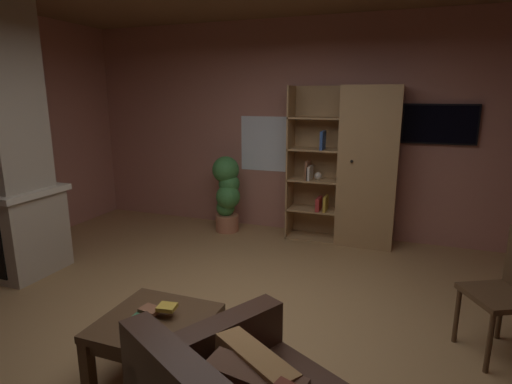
{
  "coord_description": "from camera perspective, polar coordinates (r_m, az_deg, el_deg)",
  "views": [
    {
      "loc": [
        1.15,
        -2.73,
        1.83
      ],
      "look_at": [
        0.0,
        0.4,
        1.05
      ],
      "focal_mm": 28.74,
      "sensor_mm": 36.0,
      "label": 1
    }
  ],
  "objects": [
    {
      "name": "window_pane_back",
      "position": [
        5.69,
        1.32,
        6.71
      ],
      "size": [
        0.71,
        0.01,
        0.75
      ],
      "primitive_type": "cube",
      "color": "white"
    },
    {
      "name": "wall_mounted_tv",
      "position": [
        5.34,
        24.18,
        8.61
      ],
      "size": [
        0.84,
        0.06,
        0.47
      ],
      "color": "black"
    },
    {
      "name": "coffee_table",
      "position": [
        2.91,
        -13.76,
        -18.16
      ],
      "size": [
        0.69,
        0.68,
        0.42
      ],
      "color": "#4C331E",
      "rests_on": "ground"
    },
    {
      "name": "dining_chair",
      "position": [
        3.46,
        32.03,
        -11.08
      ],
      "size": [
        0.57,
        0.57,
        0.92
      ],
      "color": "#4C331E",
      "rests_on": "ground"
    },
    {
      "name": "floor",
      "position": [
        3.49,
        -2.39,
        -18.69
      ],
      "size": [
        6.57,
        5.24,
        0.02
      ],
      "primitive_type": "cube",
      "color": "#A37A4C",
      "rests_on": "ground"
    },
    {
      "name": "bookshelf_cabinet",
      "position": [
        5.21,
        14.31,
        3.26
      ],
      "size": [
        1.34,
        0.41,
        1.96
      ],
      "color": "#A87F51",
      "rests_on": "ground"
    },
    {
      "name": "potted_floor_plant",
      "position": [
        5.6,
        -4.05,
        0.13
      ],
      "size": [
        0.41,
        0.41,
        1.04
      ],
      "color": "#B77051",
      "rests_on": "ground"
    },
    {
      "name": "table_book_1",
      "position": [
        2.9,
        -14.49,
        -15.58
      ],
      "size": [
        0.15,
        0.12,
        0.02
      ],
      "primitive_type": "cube",
      "rotation": [
        0.0,
        0.0,
        -0.17
      ],
      "color": "brown",
      "rests_on": "coffee_table"
    },
    {
      "name": "table_book_0",
      "position": [
        2.88,
        -15.54,
        -16.42
      ],
      "size": [
        0.12,
        0.11,
        0.03
      ],
      "primitive_type": "cube",
      "rotation": [
        0.0,
        0.0,
        0.01
      ],
      "color": "#387247",
      "rests_on": "coffee_table"
    },
    {
      "name": "wall_back",
      "position": [
        5.52,
        8.18,
        8.63
      ],
      "size": [
        6.69,
        0.06,
        2.81
      ],
      "primitive_type": "cube",
      "color": "#AD7060",
      "rests_on": "ground"
    },
    {
      "name": "table_book_2",
      "position": [
        2.85,
        -12.29,
        -15.4
      ],
      "size": [
        0.13,
        0.12,
        0.03
      ],
      "primitive_type": "cube",
      "rotation": [
        0.0,
        0.0,
        0.15
      ],
      "color": "gold",
      "rests_on": "coffee_table"
    }
  ]
}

